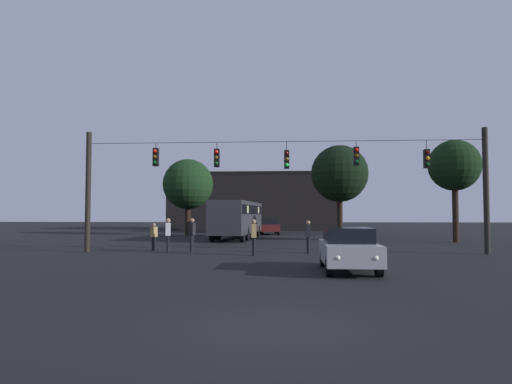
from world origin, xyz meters
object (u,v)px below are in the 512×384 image
(pedestrian_crossing_left, at_px, (154,235))
(pedestrian_near_bus, at_px, (168,233))
(city_bus, at_px, (238,216))
(tree_left_silhouette, at_px, (340,174))
(pedestrian_trailing, at_px, (192,233))
(tree_behind_building, at_px, (454,166))
(pedestrian_crossing_right, at_px, (308,235))
(tree_right_far, at_px, (188,184))
(pedestrian_crossing_center, at_px, (254,235))
(car_near_right, at_px, (348,248))
(car_far_left, at_px, (269,226))

(pedestrian_crossing_left, xyz_separation_m, pedestrian_near_bus, (1.16, -1.42, 0.18))
(city_bus, distance_m, tree_left_silhouette, 14.43)
(pedestrian_trailing, xyz_separation_m, tree_behind_building, (17.03, 9.58, 4.45))
(city_bus, xyz_separation_m, pedestrian_near_bus, (-2.18, -13.55, -0.84))
(pedestrian_crossing_right, height_order, tree_right_far, tree_right_far)
(pedestrian_crossing_center, xyz_separation_m, pedestrian_crossing_right, (2.70, 1.53, -0.05))
(tree_right_far, bearing_deg, city_bus, -49.70)
(tree_right_far, bearing_deg, pedestrian_near_bus, -80.55)
(pedestrian_near_bus, bearing_deg, pedestrian_crossing_right, 2.07)
(pedestrian_near_bus, height_order, tree_left_silhouette, tree_left_silhouette)
(city_bus, distance_m, pedestrian_near_bus, 13.75)
(car_near_right, height_order, pedestrian_crossing_center, pedestrian_crossing_center)
(pedestrian_near_bus, relative_size, tree_behind_building, 0.24)
(car_far_left, height_order, pedestrian_crossing_left, car_far_left)
(pedestrian_crossing_left, xyz_separation_m, tree_left_silhouette, (12.74, 22.21, 5.30))
(car_far_left, height_order, tree_behind_building, tree_behind_building)
(city_bus, height_order, pedestrian_crossing_left, city_bus)
(city_bus, bearing_deg, pedestrian_near_bus, -99.12)
(car_far_left, distance_m, pedestrian_crossing_left, 21.44)
(pedestrian_near_bus, distance_m, tree_behind_building, 21.27)
(pedestrian_trailing, bearing_deg, city_bus, 85.52)
(pedestrian_crossing_right, distance_m, tree_behind_building, 15.39)
(pedestrian_crossing_center, bearing_deg, car_near_right, -56.96)
(pedestrian_near_bus, distance_m, tree_right_far, 20.69)
(pedestrian_near_bus, bearing_deg, pedestrian_trailing, 23.97)
(city_bus, xyz_separation_m, pedestrian_crossing_center, (2.37, -14.81, -0.87))
(pedestrian_crossing_right, relative_size, tree_behind_building, 0.23)
(tree_right_far, bearing_deg, pedestrian_trailing, -77.05)
(pedestrian_crossing_right, bearing_deg, pedestrian_crossing_center, -150.49)
(tree_left_silhouette, bearing_deg, pedestrian_near_bus, -116.12)
(car_far_left, relative_size, pedestrian_near_bus, 2.51)
(city_bus, bearing_deg, pedestrian_crossing_left, -105.38)
(pedestrian_crossing_center, xyz_separation_m, tree_behind_building, (13.64, 11.36, 4.46))
(car_far_left, xyz_separation_m, pedestrian_near_bus, (-4.40, -22.12, 0.23))
(car_near_right, xyz_separation_m, tree_left_silhouette, (3.28, 30.65, 5.34))
(city_bus, bearing_deg, pedestrian_trailing, -94.48)
(pedestrian_crossing_left, bearing_deg, car_near_right, -41.76)
(pedestrian_near_bus, bearing_deg, tree_left_silhouette, 63.88)
(city_bus, distance_m, car_far_left, 8.92)
(pedestrian_crossing_center, distance_m, tree_left_silhouette, 26.37)
(pedestrian_near_bus, bearing_deg, car_near_right, -40.27)
(car_far_left, bearing_deg, pedestrian_near_bus, -101.25)
(pedestrian_crossing_right, xyz_separation_m, pedestrian_near_bus, (-7.24, -0.26, 0.07))
(car_far_left, xyz_separation_m, tree_right_far, (-7.74, -2.07, 4.09))
(pedestrian_near_bus, bearing_deg, city_bus, 80.88)
(pedestrian_crossing_left, height_order, pedestrian_crossing_right, pedestrian_crossing_right)
(pedestrian_crossing_center, distance_m, tree_right_far, 23.06)
(car_far_left, relative_size, tree_behind_building, 0.61)
(car_far_left, relative_size, pedestrian_crossing_left, 2.98)
(pedestrian_crossing_center, height_order, pedestrian_crossing_right, pedestrian_crossing_center)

